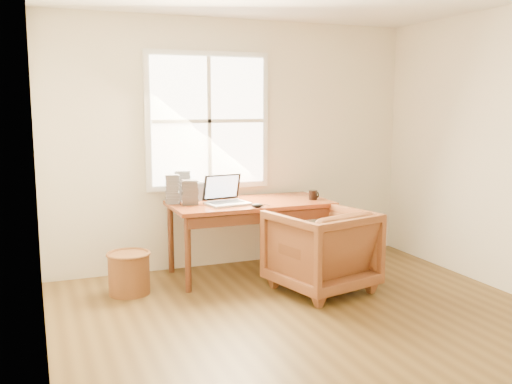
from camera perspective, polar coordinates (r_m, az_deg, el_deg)
room_shell at (r=4.19m, az=7.14°, el=3.16°), size 4.04×4.54×2.64m
desk at (r=5.76m, az=-0.63°, el=-1.16°), size 1.60×0.80×0.04m
armchair at (r=5.35m, az=6.50°, el=-5.77°), size 1.00×1.02×0.77m
wicker_stool at (r=5.39m, az=-12.58°, el=-7.98°), size 0.43×0.43×0.37m
laptop at (r=5.55m, az=-2.88°, el=0.33°), size 0.49×0.51×0.32m
mouse at (r=5.42m, az=0.14°, el=-1.36°), size 0.13×0.10×0.04m
coffee_mug at (r=5.89m, az=5.72°, el=-0.30°), size 0.10×0.10×0.10m
cd_stack_a at (r=5.84m, az=-7.31°, el=0.63°), size 0.19×0.18×0.31m
cd_stack_b at (r=5.61m, az=-6.64°, el=-0.04°), size 0.18×0.16×0.24m
cd_stack_c at (r=5.68m, az=-8.36°, el=0.30°), size 0.15×0.14×0.29m
cd_stack_d at (r=5.85m, az=-6.13°, el=0.12°), size 0.18×0.16×0.19m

